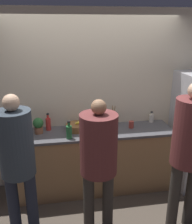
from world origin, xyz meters
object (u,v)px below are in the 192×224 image
object	(u,v)px
bottle_green	(69,132)
potted_plant	(38,125)
person_left	(17,156)
bottle_clear	(151,118)
person_right	(190,144)
fruit_bowl	(77,127)
cup_red	(131,124)
person_center	(99,154)
bottle_red	(48,123)
cup_black	(23,133)
utensil_crock	(113,120)

from	to	relation	value
bottle_green	potted_plant	xyz separation A→B (m)	(-0.41, 0.24, 0.02)
person_left	bottle_clear	world-z (taller)	person_left
person_right	potted_plant	world-z (taller)	person_right
person_right	fruit_bowl	size ratio (longest dim) A/B	5.98
bottle_clear	person_right	bearing A→B (deg)	-90.29
bottle_clear	cup_red	size ratio (longest dim) A/B	1.69
person_center	bottle_clear	size ratio (longest dim) A/B	9.70
person_right	bottle_red	xyz separation A→B (m)	(-1.56, 1.07, -0.07)
person_left	bottle_red	size ratio (longest dim) A/B	6.83
fruit_bowl	cup_red	world-z (taller)	fruit_bowl
fruit_bowl	bottle_red	distance (m)	0.41
bottle_clear	bottle_red	bearing A→B (deg)	-177.90
person_left	bottle_green	distance (m)	0.82
fruit_bowl	cup_black	size ratio (longest dim) A/B	3.32
utensil_crock	bottle_red	world-z (taller)	utensil_crock
potted_plant	bottle_green	bearing A→B (deg)	-30.90
potted_plant	utensil_crock	bearing A→B (deg)	5.50
utensil_crock	bottle_red	bearing A→B (deg)	-179.14
cup_red	cup_black	xyz separation A→B (m)	(-1.54, -0.04, -0.00)
person_center	potted_plant	bearing A→B (deg)	128.96
person_left	utensil_crock	size ratio (longest dim) A/B	5.59
person_center	bottle_red	size ratio (longest dim) A/B	6.50
person_right	fruit_bowl	world-z (taller)	person_right
cup_red	person_right	bearing A→B (deg)	-68.93
fruit_bowl	cup_red	xyz separation A→B (m)	(0.79, -0.05, 0.00)
cup_red	potted_plant	world-z (taller)	potted_plant
person_center	cup_black	distance (m)	1.20
bottle_green	cup_red	world-z (taller)	bottle_green
person_right	cup_black	world-z (taller)	person_right
bottle_clear	bottle_red	distance (m)	1.57
person_right	cup_red	world-z (taller)	person_right
fruit_bowl	bottle_green	bearing A→B (deg)	-115.29
person_center	person_right	size ratio (longest dim) A/B	0.90
fruit_bowl	bottle_clear	size ratio (longest dim) A/B	1.79
person_left	person_right	size ratio (longest dim) A/B	0.95
cup_black	bottle_green	bearing A→B (deg)	-16.47
person_left	person_right	distance (m)	1.89
utensil_crock	bottle_green	bearing A→B (deg)	-152.90
bottle_green	fruit_bowl	bearing A→B (deg)	64.71
person_center	bottle_clear	bearing A→B (deg)	44.88
utensil_crock	bottle_clear	xyz separation A→B (m)	(0.62, 0.04, -0.01)
fruit_bowl	bottle_red	size ratio (longest dim) A/B	1.20
cup_black	person_center	bearing A→B (deg)	-41.39
cup_red	potted_plant	bearing A→B (deg)	178.94
potted_plant	bottle_clear	bearing A→B (deg)	4.97
bottle_clear	bottle_red	world-z (taller)	bottle_red
person_center	person_right	xyz separation A→B (m)	(1.00, -0.13, 0.10)
bottle_clear	potted_plant	xyz separation A→B (m)	(-1.70, -0.15, 0.05)
fruit_bowl	potted_plant	xyz separation A→B (m)	(-0.53, -0.02, 0.07)
fruit_bowl	cup_black	distance (m)	0.75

